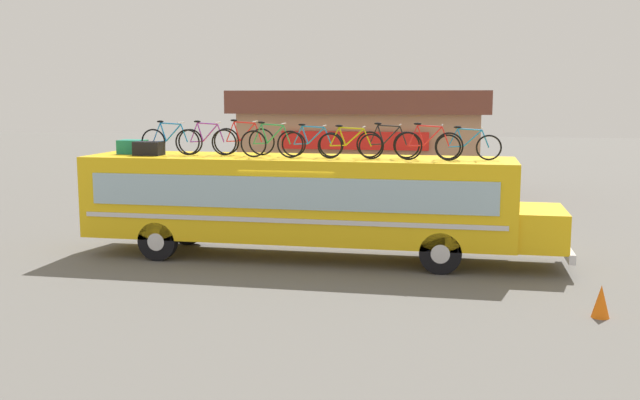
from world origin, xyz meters
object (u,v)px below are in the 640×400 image
(bus, at_px, (306,199))
(luggage_bag_2, at_px, (149,148))
(rooftop_bicycle_4, at_px, (272,143))
(rooftop_bicycle_9, at_px, (468,146))
(rooftop_bicycle_2, at_px, (207,141))
(rooftop_bicycle_1, at_px, (170,141))
(traffic_cone, at_px, (601,301))
(rooftop_bicycle_6, at_px, (350,145))
(luggage_bag_1, at_px, (133,147))
(rooftop_bicycle_7, at_px, (388,143))
(rooftop_bicycle_3, at_px, (244,140))
(rooftop_bicycle_8, at_px, (428,145))
(rooftop_bicycle_5, at_px, (312,143))

(bus, distance_m, luggage_bag_2, 4.56)
(rooftop_bicycle_4, xyz_separation_m, rooftop_bicycle_9, (5.08, 0.31, -0.03))
(rooftop_bicycle_4, bearing_deg, rooftop_bicycle_2, 167.54)
(rooftop_bicycle_1, bearing_deg, traffic_cone, -20.53)
(rooftop_bicycle_4, relative_size, rooftop_bicycle_6, 0.99)
(bus, height_order, luggage_bag_1, luggage_bag_1)
(luggage_bag_2, height_order, rooftop_bicycle_1, rooftop_bicycle_1)
(bus, xyz_separation_m, traffic_cone, (6.89, -4.05, -1.28))
(luggage_bag_2, relative_size, rooftop_bicycle_7, 0.45)
(rooftop_bicycle_1, xyz_separation_m, rooftop_bicycle_7, (6.01, 0.11, -0.01))
(rooftop_bicycle_9, bearing_deg, rooftop_bicycle_7, 176.41)
(rooftop_bicycle_9, bearing_deg, bus, 179.34)
(bus, xyz_separation_m, luggage_bag_1, (-5.01, 0.07, 1.33))
(bus, xyz_separation_m, rooftop_bicycle_3, (-1.81, 0.28, 1.54))
(rooftop_bicycle_6, bearing_deg, bus, 165.05)
(rooftop_bicycle_2, bearing_deg, rooftop_bicycle_4, -12.46)
(rooftop_bicycle_3, bearing_deg, rooftop_bicycle_1, -171.27)
(rooftop_bicycle_7, bearing_deg, rooftop_bicycle_9, -3.59)
(rooftop_bicycle_9, bearing_deg, rooftop_bicycle_8, -161.90)
(rooftop_bicycle_1, relative_size, traffic_cone, 2.58)
(rooftop_bicycle_6, xyz_separation_m, rooftop_bicycle_8, (2.00, -0.04, 0.03))
(luggage_bag_2, bearing_deg, luggage_bag_1, 150.57)
(bus, xyz_separation_m, rooftop_bicycle_9, (4.23, -0.05, 1.50))
(luggage_bag_1, relative_size, rooftop_bicycle_6, 0.41)
(luggage_bag_2, xyz_separation_m, rooftop_bicycle_7, (6.52, 0.38, 0.20))
(rooftop_bicycle_4, bearing_deg, luggage_bag_2, 179.03)
(luggage_bag_2, height_order, rooftop_bicycle_5, rooftop_bicycle_5)
(rooftop_bicycle_2, distance_m, rooftop_bicycle_4, 2.00)
(rooftop_bicycle_5, bearing_deg, rooftop_bicycle_6, -18.63)
(rooftop_bicycle_2, height_order, traffic_cone, rooftop_bicycle_2)
(rooftop_bicycle_1, height_order, rooftop_bicycle_3, rooftop_bicycle_3)
(luggage_bag_2, xyz_separation_m, rooftop_bicycle_8, (7.60, -0.07, 0.21))
(rooftop_bicycle_9, bearing_deg, rooftop_bicycle_3, 176.90)
(rooftop_bicycle_4, xyz_separation_m, rooftop_bicycle_7, (3.02, 0.44, -0.01))
(rooftop_bicycle_5, xyz_separation_m, rooftop_bicycle_6, (1.08, -0.36, -0.00))
(bus, bearing_deg, rooftop_bicycle_3, 171.23)
(traffic_cone, bearing_deg, luggage_bag_2, 161.56)
(rooftop_bicycle_5, bearing_deg, rooftop_bicycle_1, -179.08)
(rooftop_bicycle_7, xyz_separation_m, traffic_cone, (4.72, -4.13, -2.80))
(rooftop_bicycle_3, relative_size, traffic_cone, 2.63)
(rooftop_bicycle_2, distance_m, rooftop_bicycle_7, 4.98)
(bus, height_order, rooftop_bicycle_1, rooftop_bicycle_1)
(luggage_bag_2, xyz_separation_m, rooftop_bicycle_9, (8.59, 0.25, 0.17))
(bus, bearing_deg, rooftop_bicycle_6, -14.95)
(rooftop_bicycle_7, relative_size, traffic_cone, 2.51)
(rooftop_bicycle_6, bearing_deg, rooftop_bicycle_7, 24.02)
(rooftop_bicycle_5, relative_size, rooftop_bicycle_8, 0.97)
(rooftop_bicycle_5, xyz_separation_m, rooftop_bicycle_7, (2.01, 0.05, 0.01))
(rooftop_bicycle_3, height_order, traffic_cone, rooftop_bicycle_3)
(rooftop_bicycle_2, xyz_separation_m, rooftop_bicycle_8, (6.05, -0.44, 0.00))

